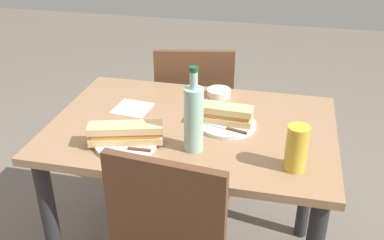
% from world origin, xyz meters
% --- Properties ---
extents(dining_table, '(1.08, 0.73, 0.72)m').
position_xyz_m(dining_table, '(0.00, 0.00, 0.60)').
color(dining_table, '#997251').
rests_on(dining_table, ground).
extents(chair_near, '(0.47, 0.47, 0.85)m').
position_xyz_m(chair_near, '(0.11, -0.56, 0.49)').
color(chair_near, brown).
rests_on(chair_near, ground).
extents(plate_near, '(0.22, 0.22, 0.01)m').
position_xyz_m(plate_near, '(0.19, 0.20, 0.73)').
color(plate_near, white).
rests_on(plate_near, dining_table).
extents(baguette_sandwich_near, '(0.27, 0.14, 0.07)m').
position_xyz_m(baguette_sandwich_near, '(0.19, 0.20, 0.77)').
color(baguette_sandwich_near, '#DBB77A').
rests_on(baguette_sandwich_near, plate_near).
extents(knife_near, '(0.18, 0.02, 0.01)m').
position_xyz_m(knife_near, '(0.17, 0.25, 0.74)').
color(knife_near, silver).
rests_on(knife_near, plate_near).
extents(plate_far, '(0.22, 0.22, 0.01)m').
position_xyz_m(plate_far, '(-0.13, -0.02, 0.73)').
color(plate_far, white).
rests_on(plate_far, dining_table).
extents(baguette_sandwich_far, '(0.19, 0.08, 0.07)m').
position_xyz_m(baguette_sandwich_far, '(-0.13, -0.02, 0.77)').
color(baguette_sandwich_far, '#DBB77A').
rests_on(baguette_sandwich_far, plate_far).
extents(knife_far, '(0.18, 0.06, 0.01)m').
position_xyz_m(knife_far, '(-0.14, 0.03, 0.74)').
color(knife_far, silver).
rests_on(knife_far, plate_far).
extents(water_bottle, '(0.07, 0.07, 0.31)m').
position_xyz_m(water_bottle, '(-0.04, 0.17, 0.85)').
color(water_bottle, '#99C6B7').
rests_on(water_bottle, dining_table).
extents(beer_glass, '(0.07, 0.07, 0.15)m').
position_xyz_m(beer_glass, '(-0.39, 0.22, 0.80)').
color(beer_glass, gold).
rests_on(beer_glass, dining_table).
extents(olive_bowl, '(0.10, 0.10, 0.03)m').
position_xyz_m(olive_bowl, '(-0.06, -0.28, 0.74)').
color(olive_bowl, silver).
rests_on(olive_bowl, dining_table).
extents(paper_napkin, '(0.15, 0.15, 0.00)m').
position_xyz_m(paper_napkin, '(0.27, -0.08, 0.73)').
color(paper_napkin, white).
rests_on(paper_napkin, dining_table).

